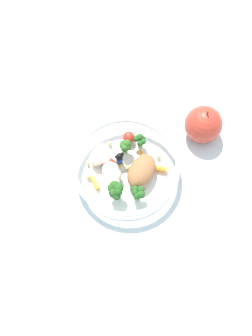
% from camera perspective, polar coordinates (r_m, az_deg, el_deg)
% --- Properties ---
extents(ground_plane, '(2.40, 2.40, 0.00)m').
position_cam_1_polar(ground_plane, '(0.83, -0.35, -0.09)').
color(ground_plane, silver).
extents(food_container, '(0.23, 0.23, 0.06)m').
position_cam_1_polar(food_container, '(0.80, -0.34, 0.07)').
color(food_container, white).
rests_on(food_container, ground_plane).
extents(loose_apple, '(0.08, 0.08, 0.10)m').
position_cam_1_polar(loose_apple, '(0.85, 11.71, 6.52)').
color(loose_apple, '#BC3828').
rests_on(loose_apple, ground_plane).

